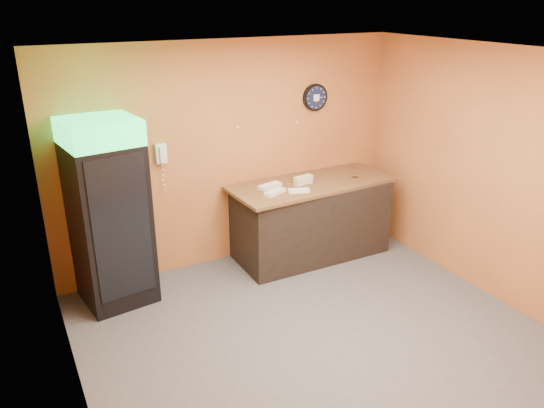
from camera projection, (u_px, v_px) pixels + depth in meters
floor at (312, 333)px, 5.49m from camera, size 4.50×4.50×0.00m
back_wall at (231, 155)px, 6.62m from camera, size 4.50×0.02×2.80m
left_wall at (64, 260)px, 4.00m from camera, size 0.02×4.00×2.80m
right_wall at (486, 173)px, 5.95m from camera, size 0.02×4.00×2.80m
ceiling at (322, 54)px, 4.46m from camera, size 4.50×4.00×0.02m
beverage_cooler at (109, 217)px, 5.73m from camera, size 0.82×0.83×2.10m
prep_counter at (311, 220)px, 7.00m from camera, size 1.97×0.88×0.98m
wall_clock at (315, 97)px, 6.89m from camera, size 0.35×0.06×0.35m
wall_phone at (161, 154)px, 6.13m from camera, size 0.12×0.11×0.23m
butcher_paper at (312, 184)px, 6.81m from camera, size 2.18×0.99×0.04m
sub_roll_stack at (303, 180)px, 6.71m from camera, size 0.26×0.12×0.11m
wrapped_sandwich_left at (275, 192)px, 6.40m from camera, size 0.32×0.23×0.04m
wrapped_sandwich_mid at (299, 191)px, 6.45m from camera, size 0.28×0.18×0.04m
wrapped_sandwich_right at (270, 186)px, 6.60m from camera, size 0.33×0.20×0.04m
kitchen_tool at (298, 181)px, 6.75m from camera, size 0.06×0.06×0.06m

